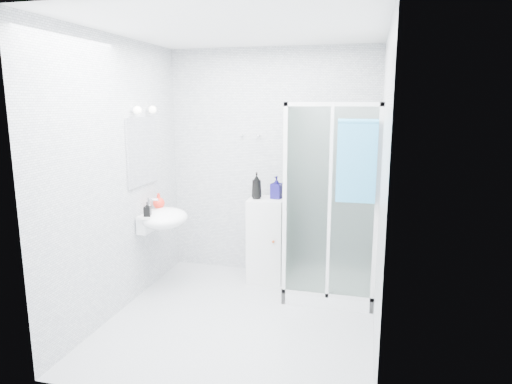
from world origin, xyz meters
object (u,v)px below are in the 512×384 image
(shower_enclosure, at_px, (323,253))
(shampoo_bottle_b, at_px, (276,187))
(shampoo_bottle_a, at_px, (257,186))
(storage_cabinet, at_px, (266,240))
(soap_dispenser_black, at_px, (147,209))
(hand_towel, at_px, (357,159))
(wall_basin, at_px, (163,219))
(soap_dispenser_orange, at_px, (159,201))

(shower_enclosure, relative_size, shampoo_bottle_b, 7.98)
(shower_enclosure, distance_m, shampoo_bottle_a, 1.03)
(storage_cabinet, bearing_deg, soap_dispenser_black, -147.99)
(hand_towel, height_order, soap_dispenser_black, hand_towel)
(shampoo_bottle_a, relative_size, shampoo_bottle_b, 1.17)
(wall_basin, height_order, soap_dispenser_black, same)
(shampoo_bottle_a, height_order, soap_dispenser_black, shampoo_bottle_a)
(hand_towel, bearing_deg, shower_enclosure, 127.99)
(soap_dispenser_black, bearing_deg, shower_enclosure, 16.33)
(wall_basin, xyz_separation_m, soap_dispenser_black, (-0.07, -0.19, 0.14))
(shower_enclosure, distance_m, soap_dispenser_orange, 1.85)
(wall_basin, bearing_deg, shower_enclosure, 10.81)
(soap_dispenser_black, bearing_deg, shampoo_bottle_b, 33.77)
(storage_cabinet, bearing_deg, wall_basin, -153.78)
(shower_enclosure, bearing_deg, wall_basin, -169.19)
(wall_basin, bearing_deg, hand_towel, -2.47)
(shampoo_bottle_a, bearing_deg, hand_towel, -29.44)
(shower_enclosure, height_order, soap_dispenser_black, shower_enclosure)
(wall_basin, distance_m, shampoo_bottle_a, 1.07)
(shampoo_bottle_a, height_order, shampoo_bottle_b, shampoo_bottle_a)
(shampoo_bottle_b, relative_size, soap_dispenser_black, 1.70)
(wall_basin, bearing_deg, shampoo_bottle_b, 28.36)
(wall_basin, relative_size, soap_dispenser_black, 3.79)
(hand_towel, relative_size, shampoo_bottle_a, 2.59)
(storage_cabinet, relative_size, soap_dispenser_black, 6.41)
(shampoo_bottle_a, bearing_deg, wall_basin, -149.27)
(shampoo_bottle_a, height_order, soap_dispenser_orange, shampoo_bottle_a)
(wall_basin, distance_m, shampoo_bottle_b, 1.27)
(wall_basin, distance_m, soap_dispenser_black, 0.25)
(wall_basin, xyz_separation_m, shampoo_bottle_b, (1.10, 0.59, 0.28))
(wall_basin, height_order, soap_dispenser_orange, soap_dispenser_orange)
(soap_dispenser_black, bearing_deg, storage_cabinet, 34.89)
(storage_cabinet, height_order, shampoo_bottle_a, shampoo_bottle_a)
(wall_basin, xyz_separation_m, hand_towel, (1.97, -0.09, 0.69))
(shower_enclosure, bearing_deg, shampoo_bottle_b, 153.85)
(hand_towel, distance_m, soap_dispenser_black, 2.12)
(shampoo_bottle_b, distance_m, soap_dispenser_orange, 1.30)
(shampoo_bottle_a, bearing_deg, soap_dispenser_orange, -160.72)
(shower_enclosure, relative_size, soap_dispenser_black, 13.53)
(shower_enclosure, relative_size, soap_dispenser_orange, 12.15)
(shower_enclosure, bearing_deg, shampoo_bottle_a, 164.73)
(shampoo_bottle_a, bearing_deg, shower_enclosure, -15.27)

